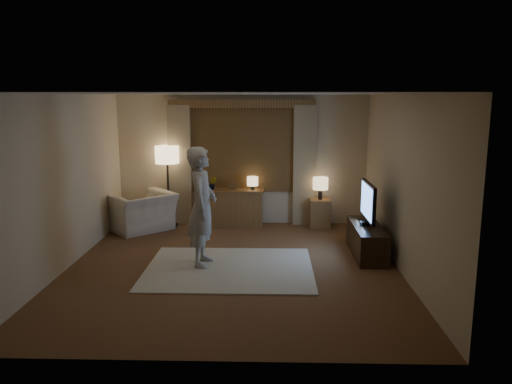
{
  "coord_description": "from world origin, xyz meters",
  "views": [
    {
      "loc": [
        0.56,
        -7.24,
        2.56
      ],
      "look_at": [
        0.34,
        0.6,
        1.06
      ],
      "focal_mm": 35.0,
      "sensor_mm": 36.0,
      "label": 1
    }
  ],
  "objects_px": {
    "armchair": "(141,212)",
    "tv_stand": "(367,240)",
    "sideboard": "(233,209)",
    "person": "(202,207)",
    "side_table": "(320,213)"
  },
  "relations": [
    {
      "from": "armchair",
      "to": "side_table",
      "type": "relative_size",
      "value": 2.03
    },
    {
      "from": "sideboard",
      "to": "side_table",
      "type": "xyz_separation_m",
      "value": [
        1.74,
        -0.05,
        -0.07
      ]
    },
    {
      "from": "sideboard",
      "to": "person",
      "type": "distance_m",
      "value": 2.5
    },
    {
      "from": "side_table",
      "to": "tv_stand",
      "type": "bearing_deg",
      "value": -71.64
    },
    {
      "from": "tv_stand",
      "to": "person",
      "type": "bearing_deg",
      "value": -167.48
    },
    {
      "from": "side_table",
      "to": "tv_stand",
      "type": "relative_size",
      "value": 0.4
    },
    {
      "from": "sideboard",
      "to": "armchair",
      "type": "xyz_separation_m",
      "value": [
        -1.74,
        -0.42,
        0.02
      ]
    },
    {
      "from": "side_table",
      "to": "person",
      "type": "distance_m",
      "value": 3.18
    },
    {
      "from": "sideboard",
      "to": "side_table",
      "type": "distance_m",
      "value": 1.74
    },
    {
      "from": "tv_stand",
      "to": "person",
      "type": "xyz_separation_m",
      "value": [
        -2.61,
        -0.58,
        0.68
      ]
    },
    {
      "from": "sideboard",
      "to": "side_table",
      "type": "bearing_deg",
      "value": -1.65
    },
    {
      "from": "armchair",
      "to": "side_table",
      "type": "bearing_deg",
      "value": 142.51
    },
    {
      "from": "armchair",
      "to": "tv_stand",
      "type": "relative_size",
      "value": 0.81
    },
    {
      "from": "sideboard",
      "to": "person",
      "type": "relative_size",
      "value": 0.66
    },
    {
      "from": "sideboard",
      "to": "person",
      "type": "bearing_deg",
      "value": -96.54
    }
  ]
}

